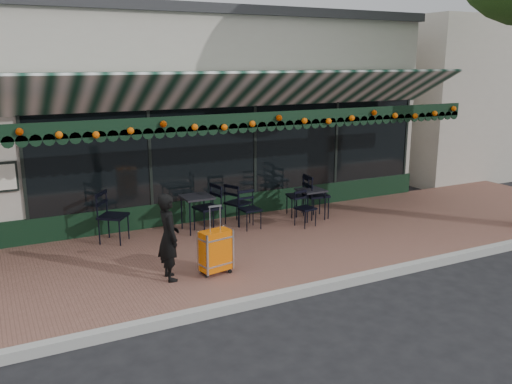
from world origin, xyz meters
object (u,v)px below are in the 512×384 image
chair_a_right (316,196)px  chair_b_right (237,203)px  cafe_table_b (197,200)px  chair_b_front (250,210)px  cafe_table_a (311,192)px  chair_a_left (297,196)px  woman (169,237)px  chair_b_left (207,208)px  chair_solo (113,217)px  suitcase (216,251)px  chair_a_front (305,209)px

chair_a_right → chair_b_right: 1.80m
cafe_table_b → chair_b_front: 1.12m
cafe_table_a → chair_a_right: size_ratio=0.67×
chair_a_left → cafe_table_a: bearing=33.1°
cafe_table_b → woman: bearing=-121.0°
cafe_table_b → chair_b_left: 0.27m
chair_b_left → chair_a_left: bearing=84.5°
chair_a_left → chair_solo: chair_solo is taller
woman → suitcase: woman is taller
chair_a_front → chair_b_front: chair_b_front is taller
cafe_table_b → chair_a_right: 2.72m
chair_a_front → chair_solo: 3.91m
woman → chair_solo: 2.29m
chair_b_right → chair_b_front: size_ratio=1.12×
chair_solo → chair_b_front: bearing=-61.9°
woman → cafe_table_a: size_ratio=2.10×
woman → chair_b_front: (2.34, 1.83, -0.30)m
cafe_table_a → cafe_table_b: (-2.54, 0.33, 0.06)m
woman → chair_b_right: 3.19m
chair_a_right → chair_a_front: bearing=134.4°
cafe_table_b → chair_a_front: bearing=-19.0°
cafe_table_b → chair_b_right: bearing=4.1°
chair_solo → chair_a_front: bearing=-65.0°
chair_b_left → cafe_table_a: bearing=75.7°
suitcase → chair_solo: 2.62m
chair_a_front → chair_b_left: size_ratio=0.78×
cafe_table_b → chair_solo: size_ratio=0.73×
cafe_table_b → chair_b_right: 0.97m
chair_a_front → chair_b_front: 1.18m
woman → chair_b_left: woman is taller
woman → chair_a_front: size_ratio=1.85×
woman → chair_b_right: woman is taller
cafe_table_a → chair_b_right: size_ratio=0.74×
cafe_table_b → chair_b_front: chair_b_front is taller
chair_a_front → chair_b_left: bearing=151.4°
chair_a_right → chair_b_left: 2.53m
cafe_table_b → chair_a_right: bearing=-6.1°
woman → chair_a_right: size_ratio=1.42×
woman → chair_b_left: size_ratio=1.45×
chair_a_right → chair_solo: (-4.39, 0.36, 0.01)m
chair_b_left → chair_solo: (-1.86, 0.18, 0.02)m
chair_a_left → chair_a_right: bearing=55.9°
chair_b_left → chair_b_front: size_ratio=1.20×
chair_solo → chair_a_left: bearing=-53.7°
suitcase → cafe_table_a: bearing=21.2°
chair_a_front → chair_b_right: (-1.20, 0.80, 0.07)m
chair_b_left → suitcase: bearing=-27.9°
chair_b_left → chair_b_front: chair_b_left is taller
suitcase → cafe_table_b: bearing=64.9°
suitcase → chair_b_right: suitcase is taller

